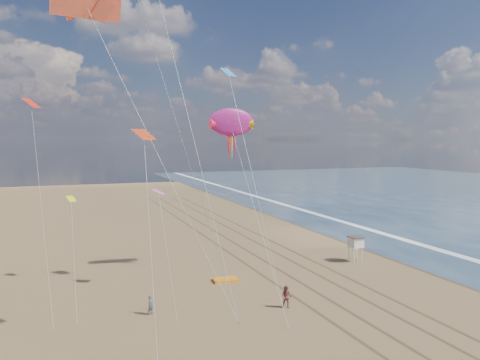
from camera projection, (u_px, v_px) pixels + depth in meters
name	position (u px, v px, depth m)	size (l,w,h in m)	color
wet_sand	(351.00, 233.00, 66.89)	(260.00, 260.00, 0.00)	#42301E
foam	(376.00, 231.00, 68.38)	(260.00, 260.00, 0.00)	white
tracks	(277.00, 261.00, 51.75)	(7.68, 120.00, 0.01)	brown
lifeguard_stand	(356.00, 242.00, 51.28)	(1.55, 1.55, 2.79)	white
grounded_kite	(225.00, 280.00, 44.32)	(2.28, 1.45, 0.26)	orange
show_kite	(232.00, 123.00, 47.14)	(4.62, 8.21, 20.90)	#A71973
kite_flyer_a	(151.00, 305.00, 35.85)	(0.55, 0.36, 1.49)	#53596B
kite_flyer_b	(286.00, 297.00, 37.17)	(0.89, 0.69, 1.82)	brown
small_kites	(127.00, 127.00, 38.92)	(18.22, 17.16, 12.19)	#CE4013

